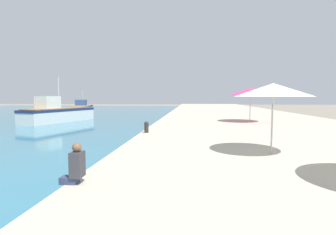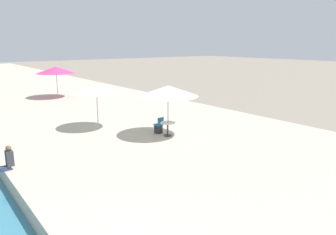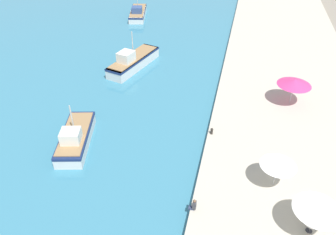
# 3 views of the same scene
# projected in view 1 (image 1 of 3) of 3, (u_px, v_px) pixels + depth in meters

# --- Properties ---
(quay_promenade) EXTENTS (16.00, 90.00, 0.65)m
(quay_promenade) POSITION_uv_depth(u_px,v_px,m) (231.00, 115.00, 34.02)
(quay_promenade) COLOR #BCB29E
(quay_promenade) RESTS_ON ground_plane
(fishing_boat_mid) EXTENTS (4.69, 9.22, 4.84)m
(fishing_boat_mid) POSITION_uv_depth(u_px,v_px,m) (58.00, 113.00, 28.25)
(fishing_boat_mid) COLOR silver
(fishing_boat_mid) RESTS_ON water_basin
(fishing_boat_far) EXTENTS (4.29, 8.55, 3.83)m
(fishing_boat_far) POSITION_uv_depth(u_px,v_px,m) (83.00, 107.00, 47.89)
(fishing_boat_far) COLOR silver
(fishing_boat_far) RESTS_ON water_basin
(cafe_umbrella_white) EXTENTS (2.72, 2.72, 2.53)m
(cafe_umbrella_white) POSITION_uv_depth(u_px,v_px,m) (273.00, 90.00, 9.24)
(cafe_umbrella_white) COLOR #B7B7B7
(cafe_umbrella_white) RESTS_ON quay_promenade
(cafe_umbrella_striped) EXTENTS (3.44, 3.44, 2.79)m
(cafe_umbrella_striped) POSITION_uv_depth(u_px,v_px,m) (251.00, 92.00, 21.37)
(cafe_umbrella_striped) COLOR #B7B7B7
(cafe_umbrella_striped) RESTS_ON quay_promenade
(person_at_quay) EXTENTS (0.53, 0.36, 0.98)m
(person_at_quay) POSITION_uv_depth(u_px,v_px,m) (76.00, 166.00, 6.16)
(person_at_quay) COLOR #333D5B
(person_at_quay) RESTS_ON quay_promenade
(mooring_bollard) EXTENTS (0.26, 0.26, 0.65)m
(mooring_bollard) POSITION_uv_depth(u_px,v_px,m) (146.00, 127.00, 15.03)
(mooring_bollard) COLOR #2D2823
(mooring_bollard) RESTS_ON quay_promenade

